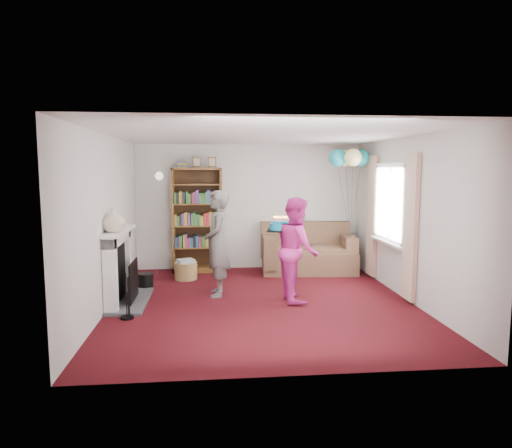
{
  "coord_description": "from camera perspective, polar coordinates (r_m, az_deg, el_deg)",
  "views": [
    {
      "loc": [
        -0.75,
        -6.68,
        2.0
      ],
      "look_at": [
        -0.03,
        0.6,
        1.13
      ],
      "focal_mm": 32.0,
      "sensor_mm": 36.0,
      "label": 1
    }
  ],
  "objects": [
    {
      "name": "person_striped",
      "position": [
        7.25,
        -4.88,
        -2.44
      ],
      "size": [
        0.41,
        0.61,
        1.68
      ],
      "primitive_type": "imported",
      "rotation": [
        0.0,
        0.0,
        -1.56
      ],
      "color": "black",
      "rests_on": "ground"
    },
    {
      "name": "wall_right",
      "position": [
        7.37,
        18.52,
        0.61
      ],
      "size": [
        0.02,
        5.0,
        2.5
      ],
      "primitive_type": "cube",
      "color": "silver",
      "rests_on": "ground"
    },
    {
      "name": "mantel_vase",
      "position": [
        6.71,
        -17.38,
        0.47
      ],
      "size": [
        0.38,
        0.38,
        0.34
      ],
      "primitive_type": "imported",
      "rotation": [
        0.0,
        0.0,
        -0.19
      ],
      "color": "beige",
      "rests_on": "fireplace"
    },
    {
      "name": "balloons",
      "position": [
        8.74,
        11.58,
        8.11
      ],
      "size": [
        0.77,
        0.77,
        1.7
      ],
      "color": "#3F3F3F",
      "rests_on": "ground"
    },
    {
      "name": "wicker_basket",
      "position": [
        8.5,
        -8.76,
        -5.72
      ],
      "size": [
        0.41,
        0.41,
        0.37
      ],
      "rotation": [
        0.0,
        0.0,
        0.42
      ],
      "color": "#A2824B",
      "rests_on": "ground"
    },
    {
      "name": "wall_sconce",
      "position": [
        9.1,
        -12.01,
        5.91
      ],
      "size": [
        0.16,
        0.23,
        0.16
      ],
      "color": "gold",
      "rests_on": "ground"
    },
    {
      "name": "birthday_cake",
      "position": [
        7.02,
        3.06,
        -0.32
      ],
      "size": [
        0.39,
        0.39,
        0.22
      ],
      "rotation": [
        0.0,
        0.0,
        -0.2
      ],
      "color": "black",
      "rests_on": "ground"
    },
    {
      "name": "sofa",
      "position": [
        9.11,
        6.49,
        -3.65
      ],
      "size": [
        1.8,
        0.95,
        0.95
      ],
      "rotation": [
        0.0,
        0.0,
        -0.08
      ],
      "color": "brown",
      "rests_on": "ground"
    },
    {
      "name": "ceiling",
      "position": [
        6.74,
        0.78,
        11.1
      ],
      "size": [
        4.5,
        5.0,
        0.01
      ],
      "primitive_type": "cube",
      "color": "white",
      "rests_on": "wall_back"
    },
    {
      "name": "window_bay",
      "position": [
        7.9,
        16.37,
        0.74
      ],
      "size": [
        0.14,
        2.02,
        2.2
      ],
      "color": "white",
      "rests_on": "ground"
    },
    {
      "name": "wall_left",
      "position": [
        6.89,
        -18.25,
        0.21
      ],
      "size": [
        0.02,
        5.0,
        2.5
      ],
      "primitive_type": "cube",
      "color": "silver",
      "rests_on": "ground"
    },
    {
      "name": "bookcase",
      "position": [
        9.05,
        -7.34,
        0.36
      ],
      "size": [
        0.96,
        0.42,
        2.25
      ],
      "color": "#472B14",
      "rests_on": "ground"
    },
    {
      "name": "fireplace",
      "position": [
        7.16,
        -16.35,
        -5.47
      ],
      "size": [
        0.55,
        1.8,
        1.12
      ],
      "color": "#3F3F42",
      "rests_on": "ground"
    },
    {
      "name": "wall_back",
      "position": [
        9.25,
        -0.97,
        2.15
      ],
      "size": [
        4.5,
        0.02,
        2.5
      ],
      "primitive_type": "cube",
      "color": "silver",
      "rests_on": "ground"
    },
    {
      "name": "person_magenta",
      "position": [
        6.99,
        5.13,
        -3.14
      ],
      "size": [
        0.63,
        0.8,
        1.59
      ],
      "primitive_type": "imported",
      "rotation": [
        0.0,
        0.0,
        1.61
      ],
      "color": "#D22A8D",
      "rests_on": "ground"
    },
    {
      "name": "ground",
      "position": [
        7.02,
        0.75,
        -9.76
      ],
      "size": [
        5.0,
        5.0,
        0.0
      ],
      "primitive_type": "plane",
      "color": "#38080B",
      "rests_on": "ground"
    }
  ]
}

